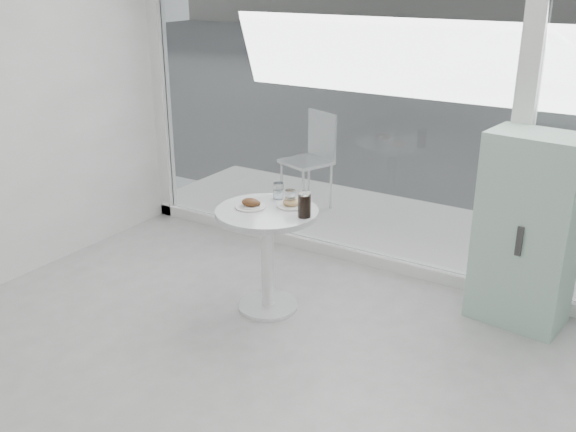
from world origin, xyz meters
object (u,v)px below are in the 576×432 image
Objects in this scene: mint_cabinet at (527,231)px; water_tumbler_a at (278,192)px; car_white at (536,54)px; water_tumbler_b at (290,199)px; patio_chair at (313,154)px; cola_glass at (304,205)px; plate_donut at (291,204)px; main_table at (267,239)px; plate_fritter at (251,204)px.

water_tumbler_a is (-1.63, -0.58, 0.15)m from mint_cabinet.
water_tumbler_b is at bearing 169.95° from car_white.
patio_chair is 5.70× the size of cola_glass.
water_tumbler_a is at bearing 169.14° from car_white.
cola_glass is at bearing -40.45° from patio_chair.
water_tumbler_b is 0.71× the size of cola_glass.
mint_cabinet is 1.62m from plate_donut.
car_white is (0.17, 9.17, 0.06)m from patio_chair.
mint_cabinet is at bearing 19.60° from water_tumbler_a.
car_white is 11.00m from water_tumbler_b.
car_white is (-0.59, 11.12, 0.11)m from main_table.
water_tumbler_a is 0.71× the size of cola_glass.
cola_glass is (0.41, 0.05, 0.06)m from plate_fritter.
patio_chair is 4.77× the size of plate_donut.
patio_chair is at bearing 165.27° from car_white.
mint_cabinet is 2.60m from patio_chair.
cola_glass is (-1.29, -0.80, 0.18)m from mint_cabinet.
main_table is at bearing -47.72° from patio_chair.
water_tumbler_a is at bearing -153.61° from mint_cabinet.
water_tumbler_b is (0.16, -0.10, 0.00)m from water_tumbler_a.
mint_cabinet is at bearing 24.62° from plate_donut.
car_white is at bearing 109.96° from patio_chair.
plate_fritter is at bearing -168.20° from main_table.
plate_fritter reaches higher than plate_donut.
main_table is at bearing -127.17° from plate_donut.
plate_donut is 1.68× the size of water_tumbler_a.
mint_cabinet is 1.52m from cola_glass.
patio_chair is (-0.76, 1.95, 0.05)m from main_table.
water_tumbler_a reaches higher than plate_fritter.
plate_fritter is 0.27m from water_tumbler_a.
mint_cabinet reaches higher than water_tumbler_a.
patio_chair reaches higher than main_table.
plate_fritter is at bearing -143.19° from plate_donut.
car_white is at bearing 108.67° from mint_cabinet.
car_white reaches higher than water_tumbler_a.
main_table is 6.34× the size of water_tumbler_b.
main_table is 0.32m from water_tumbler_b.
plate_donut reaches higher than main_table.
main_table is at bearing -76.54° from water_tumbler_a.
main_table is at bearing -145.82° from mint_cabinet.
water_tumbler_a is at bearing 77.08° from plate_fritter.
water_tumbler_b is (0.22, 0.16, 0.03)m from plate_fritter.
patio_chair is 8.02× the size of water_tumbler_a.
patio_chair is 2.09m from plate_fritter.
car_white is 10.90m from water_tumbler_a.
car_white is 18.03× the size of plate_fritter.
cola_glass reaches higher than water_tumbler_b.
car_white is (-2.17, 10.30, -0.01)m from mint_cabinet.
water_tumbler_a is (0.70, -1.72, 0.22)m from patio_chair.
plate_fritter is (-0.12, -0.02, 0.25)m from main_table.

